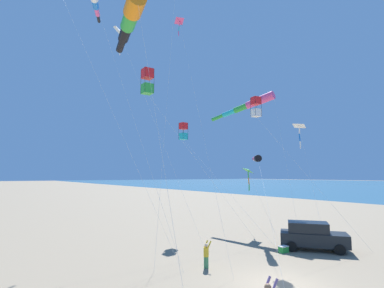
{
  "coord_description": "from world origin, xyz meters",
  "views": [
    {
      "loc": [
        11.59,
        9.47,
        5.05
      ],
      "look_at": [
        -2.15,
        -10.15,
        7.56
      ],
      "focal_mm": 27.94,
      "sensor_mm": 36.0,
      "label": 1
    }
  ],
  "objects_px": {
    "parked_car": "(312,236)",
    "kite_delta_purple_drifting": "(300,126)",
    "kite_box_magenta_far_left": "(256,107)",
    "kite_windsock_blue_topmost": "(130,19)",
    "kite_box_small_distant": "(147,81)",
    "kite_delta_yellow_midlevel": "(120,32)",
    "cooler_box": "(283,249)",
    "person_child_green_jacket": "(206,253)",
    "kite_windsock_black_fish_shape": "(95,3)",
    "kite_windsock_rainbow_low_near": "(256,159)",
    "kite_delta_teal_far_right": "(180,23)",
    "kite_delta_orange_high_right": "(248,171)",
    "kite_windsock_long_streamer_right": "(250,105)",
    "kite_box_striped_overhead": "(183,131)"
  },
  "relations": [
    {
      "from": "parked_car",
      "to": "kite_delta_purple_drifting",
      "type": "relative_size",
      "value": 0.43
    },
    {
      "from": "kite_windsock_rainbow_low_near",
      "to": "kite_delta_orange_high_right",
      "type": "relative_size",
      "value": 1.83
    },
    {
      "from": "parked_car",
      "to": "kite_delta_teal_far_right",
      "type": "distance_m",
      "value": 19.96
    },
    {
      "from": "cooler_box",
      "to": "kite_box_magenta_far_left",
      "type": "relative_size",
      "value": 0.06
    },
    {
      "from": "parked_car",
      "to": "kite_box_magenta_far_left",
      "type": "xyz_separation_m",
      "value": [
        1.76,
        -3.19,
        9.32
      ]
    },
    {
      "from": "kite_windsock_blue_topmost",
      "to": "kite_box_striped_overhead",
      "type": "xyz_separation_m",
      "value": [
        -9.66,
        -9.78,
        -3.68
      ]
    },
    {
      "from": "kite_box_magenta_far_left",
      "to": "kite_delta_purple_drifting",
      "type": "xyz_separation_m",
      "value": [
        -10.1,
        -3.27,
        -0.08
      ]
    },
    {
      "from": "kite_delta_yellow_midlevel",
      "to": "kite_windsock_black_fish_shape",
      "type": "relative_size",
      "value": 0.97
    },
    {
      "from": "kite_windsock_black_fish_shape",
      "to": "kite_delta_purple_drifting",
      "type": "xyz_separation_m",
      "value": [
        -19.94,
        5.83,
        -9.64
      ]
    },
    {
      "from": "kite_box_small_distant",
      "to": "kite_delta_orange_high_right",
      "type": "height_order",
      "value": "kite_box_small_distant"
    },
    {
      "from": "kite_windsock_long_streamer_right",
      "to": "kite_box_small_distant",
      "type": "distance_m",
      "value": 13.62
    },
    {
      "from": "kite_box_striped_overhead",
      "to": "kite_windsock_black_fish_shape",
      "type": "bearing_deg",
      "value": -10.43
    },
    {
      "from": "kite_windsock_black_fish_shape",
      "to": "kite_delta_yellow_midlevel",
      "type": "bearing_deg",
      "value": -144.32
    },
    {
      "from": "kite_windsock_blue_topmost",
      "to": "parked_car",
      "type": "bearing_deg",
      "value": 175.59
    },
    {
      "from": "kite_delta_purple_drifting",
      "to": "kite_box_striped_overhead",
      "type": "height_order",
      "value": "kite_delta_purple_drifting"
    },
    {
      "from": "person_child_green_jacket",
      "to": "kite_windsock_black_fish_shape",
      "type": "xyz_separation_m",
      "value": [
        3.23,
        -11.33,
        19.05
      ]
    },
    {
      "from": "kite_windsock_long_streamer_right",
      "to": "kite_box_small_distant",
      "type": "bearing_deg",
      "value": 10.65
    },
    {
      "from": "parked_car",
      "to": "kite_delta_yellow_midlevel",
      "type": "relative_size",
      "value": 0.23
    },
    {
      "from": "kite_windsock_black_fish_shape",
      "to": "parked_car",
      "type": "bearing_deg",
      "value": 133.35
    },
    {
      "from": "kite_windsock_long_streamer_right",
      "to": "kite_windsock_rainbow_low_near",
      "type": "height_order",
      "value": "kite_windsock_long_streamer_right"
    },
    {
      "from": "parked_car",
      "to": "kite_windsock_black_fish_shape",
      "type": "relative_size",
      "value": 0.22
    },
    {
      "from": "parked_car",
      "to": "kite_delta_teal_far_right",
      "type": "bearing_deg",
      "value": -57.15
    },
    {
      "from": "cooler_box",
      "to": "kite_delta_purple_drifting",
      "type": "distance_m",
      "value": 15.58
    },
    {
      "from": "kite_box_magenta_far_left",
      "to": "cooler_box",
      "type": "bearing_deg",
      "value": 81.13
    },
    {
      "from": "kite_delta_purple_drifting",
      "to": "kite_box_small_distant",
      "type": "bearing_deg",
      "value": -2.4
    },
    {
      "from": "kite_windsock_blue_topmost",
      "to": "kite_windsock_rainbow_low_near",
      "type": "relative_size",
      "value": 1.28
    },
    {
      "from": "person_child_green_jacket",
      "to": "kite_box_small_distant",
      "type": "relative_size",
      "value": 0.11
    },
    {
      "from": "kite_windsock_blue_topmost",
      "to": "kite_box_small_distant",
      "type": "relative_size",
      "value": 1.04
    },
    {
      "from": "person_child_green_jacket",
      "to": "kite_windsock_long_streamer_right",
      "type": "distance_m",
      "value": 19.43
    },
    {
      "from": "parked_car",
      "to": "cooler_box",
      "type": "xyz_separation_m",
      "value": [
        2.15,
        -0.71,
        -0.74
      ]
    },
    {
      "from": "kite_delta_orange_high_right",
      "to": "kite_box_striped_overhead",
      "type": "relative_size",
      "value": 0.53
    },
    {
      "from": "kite_delta_teal_far_right",
      "to": "kite_windsock_rainbow_low_near",
      "type": "bearing_deg",
      "value": 140.65
    },
    {
      "from": "kite_delta_purple_drifting",
      "to": "kite_delta_orange_high_right",
      "type": "distance_m",
      "value": 8.54
    },
    {
      "from": "cooler_box",
      "to": "parked_car",
      "type": "bearing_deg",
      "value": 161.64
    },
    {
      "from": "parked_car",
      "to": "cooler_box",
      "type": "relative_size",
      "value": 7.27
    },
    {
      "from": "parked_car",
      "to": "kite_windsock_long_streamer_right",
      "type": "height_order",
      "value": "kite_windsock_long_streamer_right"
    },
    {
      "from": "person_child_green_jacket",
      "to": "kite_delta_orange_high_right",
      "type": "height_order",
      "value": "kite_delta_orange_high_right"
    },
    {
      "from": "kite_delta_yellow_midlevel",
      "to": "kite_box_small_distant",
      "type": "xyz_separation_m",
      "value": [
        0.6,
        7.39,
        -7.02
      ]
    },
    {
      "from": "kite_windsock_long_streamer_right",
      "to": "kite_delta_orange_high_right",
      "type": "distance_m",
      "value": 8.21
    },
    {
      "from": "person_child_green_jacket",
      "to": "kite_delta_orange_high_right",
      "type": "relative_size",
      "value": 0.25
    },
    {
      "from": "kite_windsock_blue_topmost",
      "to": "kite_delta_orange_high_right",
      "type": "height_order",
      "value": "kite_windsock_blue_topmost"
    },
    {
      "from": "kite_delta_teal_far_right",
      "to": "kite_delta_yellow_midlevel",
      "type": "bearing_deg",
      "value": -64.03
    },
    {
      "from": "cooler_box",
      "to": "kite_delta_teal_far_right",
      "type": "height_order",
      "value": "kite_delta_teal_far_right"
    },
    {
      "from": "kite_box_small_distant",
      "to": "cooler_box",
      "type": "bearing_deg",
      "value": 136.75
    },
    {
      "from": "parked_car",
      "to": "kite_delta_yellow_midlevel",
      "type": "distance_m",
      "value": 24.71
    },
    {
      "from": "kite_delta_orange_high_right",
      "to": "kite_windsock_blue_topmost",
      "type": "bearing_deg",
      "value": 22.92
    },
    {
      "from": "cooler_box",
      "to": "kite_delta_teal_far_right",
      "type": "relative_size",
      "value": 0.03
    },
    {
      "from": "cooler_box",
      "to": "kite_delta_orange_high_right",
      "type": "height_order",
      "value": "kite_delta_orange_high_right"
    },
    {
      "from": "kite_box_small_distant",
      "to": "parked_car",
      "type": "bearing_deg",
      "value": 141.48
    },
    {
      "from": "kite_delta_teal_far_right",
      "to": "kite_box_striped_overhead",
      "type": "relative_size",
      "value": 1.71
    }
  ]
}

